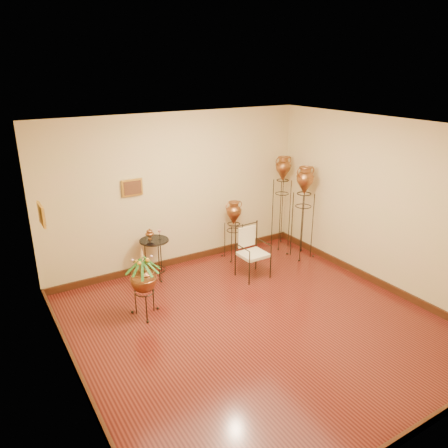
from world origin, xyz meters
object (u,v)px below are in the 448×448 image
amphora_tall (282,201)px  amphora_mid (303,212)px  planter_urn (143,277)px  side_table (155,258)px  armchair (253,252)px

amphora_tall → amphora_mid: 0.62m
amphora_tall → planter_urn: bearing=-162.5°
amphora_mid → planter_urn: (-3.41, -0.45, -0.29)m
amphora_tall → amphora_mid: bearing=-88.0°
planter_urn → side_table: (0.62, 1.07, -0.25)m
amphora_tall → planter_urn: (-3.39, -1.07, -0.34)m
amphora_mid → amphora_tall: bearing=92.0°
amphora_mid → side_table: amphora_mid is taller
armchair → side_table: (-1.47, 0.87, -0.10)m
amphora_tall → planter_urn: size_ratio=1.68×
planter_urn → armchair: (2.09, 0.20, -0.16)m
amphora_mid → planter_urn: bearing=-172.5°
armchair → side_table: 1.71m
armchair → side_table: armchair is taller
amphora_mid → planter_urn: 3.45m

